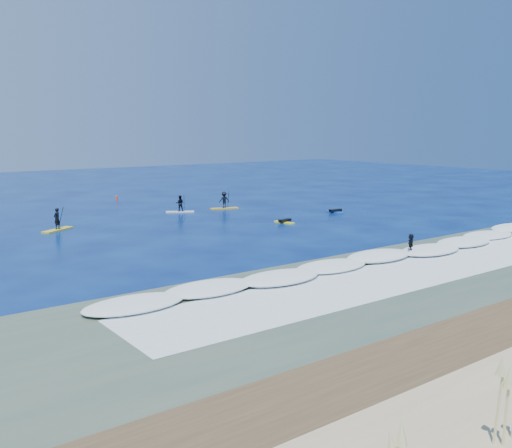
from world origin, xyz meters
TOP-DOWN VIEW (x-y plane):
  - ground at (0.00, 0.00)m, footprint 160.00×160.00m
  - shallow_water at (0.00, -14.00)m, footprint 90.00×13.00m
  - breaking_wave at (0.00, -10.00)m, footprint 40.00×6.00m
  - whitewater at (0.00, -13.00)m, footprint 34.00×5.00m
  - sup_paddler_left at (-11.41, 12.04)m, footprint 2.82×2.18m
  - sup_paddler_center at (1.11, 14.96)m, footprint 2.63×1.89m
  - sup_paddler_right at (5.80, 14.44)m, footprint 2.88×1.48m
  - prone_paddler_near at (5.06, 4.17)m, footprint 1.52×1.96m
  - prone_paddler_far at (12.75, 5.96)m, footprint 1.56×1.97m
  - wave_surfer at (3.32, -10.28)m, footprint 1.62×1.37m
  - marker_buoy at (0.24, 27.81)m, footprint 0.25×0.25m

SIDE VIEW (x-z plane):
  - ground at x=0.00m, z-range 0.00..0.00m
  - breaking_wave at x=0.00m, z-range -0.15..0.15m
  - whitewater at x=0.00m, z-range -0.01..0.01m
  - shallow_water at x=0.00m, z-range 0.00..0.01m
  - prone_paddler_near at x=5.06m, z-range -0.06..0.33m
  - prone_paddler_far at x=12.75m, z-range -0.07..0.35m
  - marker_buoy at x=0.24m, z-range -0.04..0.55m
  - sup_paddler_left at x=-11.41m, z-range -0.38..1.65m
  - sup_paddler_center at x=1.11m, z-range -0.23..1.62m
  - wave_surfer at x=3.32m, z-range 0.10..1.32m
  - sup_paddler_right at x=5.80m, z-range -0.22..1.75m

